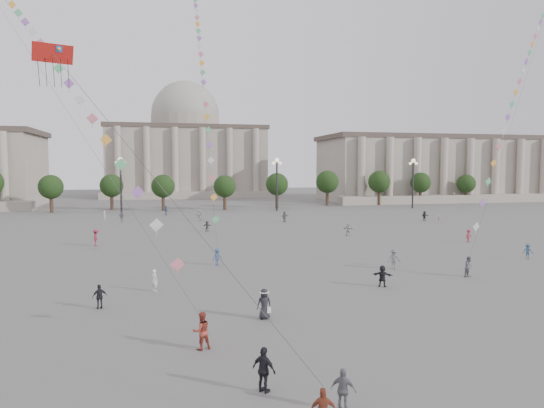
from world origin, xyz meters
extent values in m
plane|color=#575552|center=(0.00, 0.00, 0.00)|extent=(360.00, 360.00, 0.00)
cube|color=gray|center=(75.00, 95.00, 8.00)|extent=(80.00, 22.00, 16.00)
cube|color=#4B3E37|center=(75.00, 95.00, 16.60)|extent=(81.60, 22.44, 1.20)
cube|color=gray|center=(75.00, 82.00, 1.00)|extent=(84.00, 4.00, 2.00)
cube|color=gray|center=(0.00, 130.00, 10.00)|extent=(46.00, 30.00, 20.00)
cube|color=#4B3E37|center=(0.00, 130.00, 20.60)|extent=(46.92, 30.60, 1.20)
cube|color=gray|center=(0.00, 113.00, 1.00)|extent=(48.30, 4.00, 2.00)
cylinder|color=gray|center=(0.00, 130.00, 22.50)|extent=(21.00, 21.00, 5.00)
sphere|color=gray|center=(0.00, 130.00, 25.00)|extent=(21.00, 21.00, 21.00)
cylinder|color=#36251B|center=(-30.00, 78.00, 1.76)|extent=(0.70, 0.70, 3.52)
sphere|color=black|center=(-30.00, 78.00, 5.44)|extent=(5.12, 5.12, 5.12)
cylinder|color=#36251B|center=(-18.00, 78.00, 1.76)|extent=(0.70, 0.70, 3.52)
sphere|color=black|center=(-18.00, 78.00, 5.44)|extent=(5.12, 5.12, 5.12)
cylinder|color=#36251B|center=(-6.00, 78.00, 1.76)|extent=(0.70, 0.70, 3.52)
sphere|color=black|center=(-6.00, 78.00, 5.44)|extent=(5.12, 5.12, 5.12)
cylinder|color=#36251B|center=(6.00, 78.00, 1.76)|extent=(0.70, 0.70, 3.52)
sphere|color=black|center=(6.00, 78.00, 5.44)|extent=(5.12, 5.12, 5.12)
cylinder|color=#36251B|center=(18.00, 78.00, 1.76)|extent=(0.70, 0.70, 3.52)
sphere|color=black|center=(18.00, 78.00, 5.44)|extent=(5.12, 5.12, 5.12)
cylinder|color=#36251B|center=(30.00, 78.00, 1.76)|extent=(0.70, 0.70, 3.52)
sphere|color=black|center=(30.00, 78.00, 5.44)|extent=(5.12, 5.12, 5.12)
cylinder|color=#36251B|center=(42.00, 78.00, 1.76)|extent=(0.70, 0.70, 3.52)
sphere|color=black|center=(42.00, 78.00, 5.44)|extent=(5.12, 5.12, 5.12)
cylinder|color=#36251B|center=(54.00, 78.00, 1.76)|extent=(0.70, 0.70, 3.52)
sphere|color=black|center=(54.00, 78.00, 5.44)|extent=(5.12, 5.12, 5.12)
cylinder|color=#36251B|center=(66.00, 78.00, 1.76)|extent=(0.70, 0.70, 3.52)
sphere|color=black|center=(66.00, 78.00, 5.44)|extent=(5.12, 5.12, 5.12)
cylinder|color=#262628|center=(-15.00, 70.00, 5.00)|extent=(0.36, 0.36, 10.00)
sphere|color=#FFE5B2|center=(-15.00, 70.00, 10.20)|extent=(0.90, 0.90, 0.90)
sphere|color=#FFE5B2|center=(-15.70, 70.00, 9.60)|extent=(0.60, 0.60, 0.60)
sphere|color=#FFE5B2|center=(-14.30, 70.00, 9.60)|extent=(0.60, 0.60, 0.60)
cylinder|color=#262628|center=(15.00, 70.00, 5.00)|extent=(0.36, 0.36, 10.00)
sphere|color=#FFE5B2|center=(15.00, 70.00, 10.20)|extent=(0.90, 0.90, 0.90)
sphere|color=#FFE5B2|center=(14.30, 70.00, 9.60)|extent=(0.60, 0.60, 0.60)
sphere|color=#FFE5B2|center=(15.70, 70.00, 9.60)|extent=(0.60, 0.60, 0.60)
cylinder|color=#262628|center=(45.00, 70.00, 5.00)|extent=(0.36, 0.36, 10.00)
sphere|color=#FFE5B2|center=(45.00, 70.00, 10.20)|extent=(0.90, 0.90, 0.90)
sphere|color=#FFE5B2|center=(44.30, 70.00, 9.60)|extent=(0.60, 0.60, 0.60)
sphere|color=#FFE5B2|center=(45.70, 70.00, 9.60)|extent=(0.60, 0.60, 0.60)
imported|color=#395D81|center=(-6.90, 66.39, 0.87)|extent=(1.06, 0.95, 1.73)
imported|color=black|center=(8.20, 7.80, 0.80)|extent=(1.50, 1.20, 1.60)
imported|color=#B6B6B2|center=(-1.59, 55.24, 0.91)|extent=(1.56, 1.60, 1.83)
imported|color=slate|center=(11.89, 13.27, 0.89)|extent=(1.22, 0.81, 1.77)
imported|color=#BBBBB6|center=(15.82, 33.62, 0.82)|extent=(1.44, 1.37, 1.63)
imported|color=#A02B43|center=(27.56, 25.30, 0.75)|extent=(1.09, 0.83, 1.50)
imported|color=#222428|center=(34.62, 47.26, 0.80)|extent=(1.55, 0.88, 1.59)
imported|color=silver|center=(-16.78, 58.89, 0.81)|extent=(0.60, 0.70, 1.62)
imported|color=#57575B|center=(-1.55, 41.54, 0.75)|extent=(1.38, 1.18, 1.50)
imported|color=white|center=(-8.09, 10.16, 0.78)|extent=(0.66, 0.68, 1.57)
imported|color=#31516E|center=(26.58, 14.74, 0.74)|extent=(1.10, 0.93, 1.47)
imported|color=slate|center=(-13.93, 56.34, 0.80)|extent=(0.95, 0.42, 1.61)
imported|color=maroon|center=(-14.77, 32.12, 0.93)|extent=(0.73, 1.22, 1.86)
imported|color=#58585D|center=(11.67, 50.52, 0.87)|extent=(1.59, 1.41, 1.75)
imported|color=tan|center=(35.79, 44.77, 0.82)|extent=(0.63, 0.72, 1.65)
imported|color=black|center=(-3.71, -6.68, 0.90)|extent=(1.03, 1.07, 1.80)
imported|color=slate|center=(-1.24, -8.73, 0.78)|extent=(0.98, 0.82, 1.57)
imported|color=black|center=(-11.35, 6.55, 0.76)|extent=(0.97, 0.67, 1.52)
imported|color=#983629|center=(-5.73, -1.63, 0.91)|extent=(1.04, 0.91, 1.83)
imported|color=#354A78|center=(-2.74, 18.31, 0.76)|extent=(1.14, 1.00, 1.53)
imported|color=slate|center=(16.40, 9.27, 0.83)|extent=(0.98, 0.89, 1.65)
imported|color=black|center=(-1.82, 2.31, 0.88)|extent=(0.92, 0.66, 1.76)
cone|color=white|center=(-1.82, 2.31, 1.62)|extent=(0.52, 0.52, 0.14)
cylinder|color=white|center=(-1.82, 2.31, 1.56)|extent=(0.60, 0.60, 0.02)
cube|color=white|center=(-1.57, 2.16, 0.55)|extent=(0.22, 0.10, 0.35)
cube|color=#AE1712|center=(-13.46, 5.88, 15.28)|extent=(2.24, 1.25, 1.02)
cube|color=#188541|center=(-13.81, 5.84, 15.53)|extent=(0.40, 0.30, 0.34)
cube|color=blue|center=(-13.11, 5.84, 15.53)|extent=(0.40, 0.30, 0.34)
sphere|color=gold|center=(-13.81, 5.80, 15.53)|extent=(0.20, 0.20, 0.20)
sphere|color=gold|center=(-13.11, 5.80, 15.53)|extent=(0.20, 0.20, 0.20)
cylinder|color=#3F3F3F|center=(-7.94, -2.06, 8.44)|extent=(0.02, 0.02, 23.69)
cylinder|color=#3F3F3F|center=(-20.26, 25.75, 20.97)|extent=(0.02, 0.02, 73.21)
cube|color=#D4707F|center=(-6.76, 0.33, 3.79)|extent=(0.76, 0.25, 0.76)
cube|color=silver|center=(-7.80, 2.28, 5.63)|extent=(0.76, 0.25, 0.76)
cube|color=#A161C2|center=(-8.84, 4.24, 7.33)|extent=(0.76, 0.25, 0.76)
cube|color=#57BD7D|center=(-9.88, 6.19, 8.95)|extent=(0.76, 0.25, 0.76)
cube|color=gold|center=(-10.92, 8.15, 10.50)|extent=(0.76, 0.25, 0.76)
cube|color=#D4707F|center=(-11.95, 10.11, 12.01)|extent=(0.76, 0.25, 0.76)
cube|color=silver|center=(-12.99, 12.06, 13.48)|extent=(0.76, 0.25, 0.76)
cube|color=#A161C2|center=(-14.03, 14.02, 14.92)|extent=(0.76, 0.25, 0.76)
cube|color=#57BD7D|center=(-15.07, 15.97, 16.34)|extent=(0.76, 0.25, 0.76)
cube|color=gold|center=(-16.11, 17.93, 17.73)|extent=(0.76, 0.25, 0.76)
cube|color=#D4707F|center=(-17.14, 19.88, 19.10)|extent=(0.76, 0.25, 0.76)
cube|color=silver|center=(-18.18, 21.84, 20.45)|extent=(0.76, 0.25, 0.76)
cube|color=#A161C2|center=(-19.22, 23.80, 21.78)|extent=(0.76, 0.25, 0.76)
cube|color=#57BD7D|center=(-20.26, 25.75, 23.10)|extent=(0.76, 0.25, 0.76)
cube|color=gold|center=(-21.30, 27.71, 24.40)|extent=(0.76, 0.25, 0.76)
cylinder|color=#3F3F3F|center=(-2.28, 42.92, 24.20)|extent=(0.02, 0.02, 66.97)
cube|color=#57BD7D|center=(-2.72, 19.89, 3.95)|extent=(0.76, 0.25, 0.76)
cube|color=gold|center=(-2.69, 21.48, 5.92)|extent=(0.76, 0.25, 0.76)
cube|color=#D4707F|center=(-2.66, 23.07, 7.74)|extent=(0.76, 0.25, 0.76)
cube|color=silver|center=(-2.63, 24.66, 9.46)|extent=(0.76, 0.25, 0.76)
cube|color=#A161C2|center=(-2.60, 26.25, 11.13)|extent=(0.76, 0.25, 0.76)
cube|color=#57BD7D|center=(-2.57, 27.83, 12.74)|extent=(0.76, 0.25, 0.76)
cube|color=gold|center=(-2.54, 29.42, 14.31)|extent=(0.76, 0.25, 0.76)
cube|color=#D4707F|center=(-2.51, 31.01, 15.85)|extent=(0.76, 0.25, 0.76)
cube|color=silver|center=(-2.48, 32.60, 17.36)|extent=(0.76, 0.25, 0.76)
cube|color=#A161C2|center=(-2.45, 34.19, 18.85)|extent=(0.76, 0.25, 0.76)
cube|color=#57BD7D|center=(-2.42, 35.77, 20.31)|extent=(0.76, 0.25, 0.76)
cube|color=gold|center=(-2.39, 37.36, 21.76)|extent=(0.76, 0.25, 0.76)
cube|color=#D4707F|center=(-2.36, 38.95, 23.19)|extent=(0.76, 0.25, 0.76)
cube|color=silver|center=(-2.33, 40.54, 24.60)|extent=(0.76, 0.25, 0.76)
cube|color=#A161C2|center=(-2.30, 42.13, 25.99)|extent=(0.76, 0.25, 0.76)
cube|color=#57BD7D|center=(-2.27, 43.71, 27.37)|extent=(0.76, 0.25, 0.76)
cube|color=gold|center=(-2.24, 45.30, 28.74)|extent=(0.76, 0.25, 0.76)
cube|color=#D4707F|center=(-2.21, 46.89, 30.10)|extent=(0.76, 0.25, 0.76)
cube|color=silver|center=(-2.18, 48.48, 31.44)|extent=(0.76, 0.25, 0.76)
cube|color=#A161C2|center=(-2.15, 50.07, 32.77)|extent=(0.76, 0.25, 0.76)
cube|color=#57BD7D|center=(-2.12, 51.66, 34.10)|extent=(0.76, 0.25, 0.76)
cylinder|color=#3F3F3F|center=(33.68, 24.32, 19.02)|extent=(0.02, 0.02, 57.69)
cube|color=silver|center=(17.84, 10.52, 3.85)|extent=(0.76, 0.25, 0.76)
cube|color=#A161C2|center=(19.28, 11.77, 5.74)|extent=(0.76, 0.25, 0.76)
cube|color=#57BD7D|center=(20.72, 13.03, 7.48)|extent=(0.76, 0.25, 0.76)
cube|color=gold|center=(22.16, 14.28, 9.14)|extent=(0.76, 0.25, 0.76)
cube|color=#D4707F|center=(23.60, 15.54, 10.74)|extent=(0.76, 0.25, 0.76)
cube|color=silver|center=(25.04, 16.79, 12.28)|extent=(0.76, 0.25, 0.76)
cube|color=#A161C2|center=(26.48, 18.05, 13.79)|extent=(0.76, 0.25, 0.76)
cube|color=#57BD7D|center=(27.92, 19.30, 15.27)|extent=(0.76, 0.25, 0.76)
cube|color=gold|center=(29.36, 20.56, 16.72)|extent=(0.76, 0.25, 0.76)
cube|color=#D4707F|center=(30.80, 21.81, 18.15)|extent=(0.76, 0.25, 0.76)
cube|color=silver|center=(32.24, 23.06, 19.55)|extent=(0.76, 0.25, 0.76)
cube|color=#A161C2|center=(33.68, 24.32, 20.94)|extent=(0.76, 0.25, 0.76)
cube|color=#57BD7D|center=(35.12, 25.57, 22.31)|extent=(0.76, 0.25, 0.76)
cube|color=gold|center=(36.56, 26.83, 23.66)|extent=(0.76, 0.25, 0.76)
cube|color=#D4707F|center=(38.00, 28.08, 25.00)|extent=(0.76, 0.25, 0.76)
cube|color=silver|center=(39.44, 29.34, 26.32)|extent=(0.76, 0.25, 0.76)
cube|color=#A161C2|center=(40.88, 30.59, 27.64)|extent=(0.76, 0.25, 0.76)
cube|color=#57BD7D|center=(42.32, 31.84, 28.94)|extent=(0.76, 0.25, 0.76)
camera|label=1|loc=(-7.45, -24.55, 8.74)|focal=32.00mm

